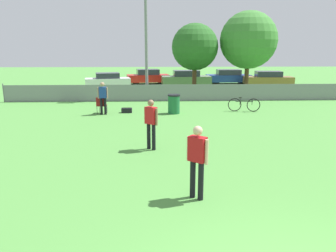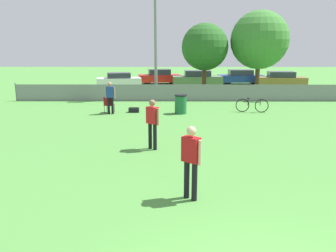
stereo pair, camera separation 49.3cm
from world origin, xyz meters
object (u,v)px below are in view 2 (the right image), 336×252
player_defender_red (152,121)px  parked_car_blue (240,77)px  tree_near_pole (205,47)px  frisbee_disc (194,139)px  folding_chair_sideline (109,104)px  spectator_in_blue (110,96)px  parked_car_red (159,77)px  player_thrower_red (191,158)px  tree_far_right (259,40)px  parked_car_white (119,80)px  trash_bin (181,104)px  parked_car_olive (197,78)px  bicycle_sideline (252,105)px  parked_car_tan (281,79)px  light_pole (155,22)px  gear_bag_sideline (134,110)px

player_defender_red → parked_car_blue: (7.49, 21.51, -0.32)m
tree_near_pole → frisbee_disc: tree_near_pole is taller
frisbee_disc → folding_chair_sideline: (-4.25, 5.32, 0.49)m
spectator_in_blue → parked_car_red: 15.58m
parked_car_red → player_defender_red: bearing=-97.4°
player_thrower_red → folding_chair_sideline: 11.12m
tree_far_right → player_thrower_red: tree_far_right is taller
player_defender_red → parked_car_blue: player_defender_red is taller
tree_near_pole → parked_car_red: size_ratio=1.22×
player_defender_red → folding_chair_sideline: (-2.72, 6.57, -0.51)m
parked_car_white → parked_car_red: size_ratio=0.98×
trash_bin → parked_car_olive: parked_car_olive is taller
player_thrower_red → bicycle_sideline: 11.48m
trash_bin → folding_chair_sideline: bearing=178.1°
parked_car_red → parked_car_tan: parked_car_red is taller
player_thrower_red → frisbee_disc: bearing=123.6°
light_pole → trash_bin: 7.26m
player_thrower_red → tree_far_right: bearing=109.7°
spectator_in_blue → gear_bag_sideline: 1.54m
parked_car_olive → tree_near_pole: bearing=-92.5°
tree_near_pole → player_thrower_red: size_ratio=3.00×
light_pole → gear_bag_sideline: 7.18m
player_defender_red → gear_bag_sideline: (-1.39, 6.77, -0.89)m
light_pole → tree_near_pole: 4.16m
parked_car_olive → trash_bin: bearing=-100.8°
frisbee_disc → tree_near_pole: bearing=82.6°
bicycle_sideline → parked_car_tan: bearing=74.6°
frisbee_disc → parked_car_red: (-2.03, 20.48, 0.69)m
player_thrower_red → gear_bag_sideline: bearing=141.7°
tree_near_pole → parked_car_red: bearing=113.5°
light_pole → trash_bin: size_ratio=8.45×
parked_car_olive → parked_car_blue: bearing=19.7°
parked_car_tan → parked_car_blue: bearing=152.8°
folding_chair_sideline → player_thrower_red: bearing=116.9°
parked_car_red → parked_car_olive: 4.12m
player_defender_red → parked_car_red: player_defender_red is taller
parked_car_olive → parked_car_tan: parked_car_olive is taller
bicycle_sideline → light_pole: bearing=146.6°
frisbee_disc → folding_chair_sideline: 6.83m
parked_car_olive → player_thrower_red: bearing=-97.3°
tree_near_pole → parked_car_blue: 9.61m
parked_car_tan → bicycle_sideline: bearing=-108.9°
parked_car_white → parked_car_olive: 7.22m
parked_car_olive → parked_car_blue: parked_car_olive is taller
tree_far_right → parked_car_tan: (3.74, 5.96, -3.34)m
spectator_in_blue → parked_car_red: size_ratio=0.40×
folding_chair_sideline → gear_bag_sideline: bearing=-164.2°
folding_chair_sideline → parked_car_blue: parked_car_blue is taller
player_defender_red → tree_near_pole: bearing=114.9°
light_pole → player_defender_red: (0.39, -11.84, -4.10)m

